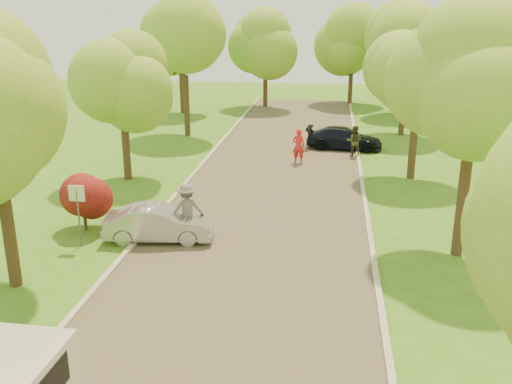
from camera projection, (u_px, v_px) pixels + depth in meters
The scene contains 21 objects.
ground at pixel (227, 317), 15.03m from camera, with size 100.00×100.00×0.00m, color #436A19.
road at pixel (264, 214), 22.58m from camera, with size 8.00×60.00×0.01m, color #4C4438.
curb_left at pixel (164, 208), 23.07m from camera, with size 0.18×60.00×0.12m, color #B2AD9E.
curb_right at pixel (367, 217), 22.05m from camera, with size 0.18×60.00×0.12m, color #B2AD9E.
street_sign at pixel (77, 203), 19.05m from camera, with size 0.55×0.06×2.17m.
red_shrub at pixel (83, 201), 20.67m from camera, with size 1.70×1.70×1.95m.
tree_l_midb at pixel (125, 82), 25.80m from camera, with size 4.30×4.20×6.62m.
tree_l_far at pixel (188, 48), 34.92m from camera, with size 4.92×4.80×7.79m.
tree_r_mida at pixel (483, 86), 17.17m from camera, with size 5.13×5.00×7.95m.
tree_r_midb at pixel (423, 75), 25.91m from camera, with size 4.51×4.40×7.01m.
tree_r_far at pixel (412, 42), 34.98m from camera, with size 5.33×5.20×8.34m.
tree_bg_a at pixel (183, 43), 42.81m from camera, with size 5.12×5.00×7.72m.
tree_bg_b at pixel (412, 40), 42.49m from camera, with size 5.12×5.00×7.95m.
tree_bg_c at pixel (268, 44), 45.92m from camera, with size 4.92×4.80×7.33m.
tree_bg_d at pixel (355, 40), 46.84m from camera, with size 5.12×5.00×7.72m.
silver_sedan at pixel (159, 224), 19.84m from camera, with size 1.32×3.77×1.24m, color #A3A2A7.
dark_sedan at pixel (344, 138), 32.87m from camera, with size 1.77×4.35×1.26m, color black.
longboard at pixel (188, 235), 20.24m from camera, with size 0.57×1.00×0.11m.
skateboarder at pixel (187, 209), 19.95m from camera, with size 1.21×0.70×1.87m, color slate.
person_striped at pixel (299, 146), 29.77m from camera, with size 0.67×0.44×1.83m, color red.
person_olive at pixel (354, 141), 31.14m from camera, with size 0.83×0.65×1.72m, color #313821.
Camera 1 is at (2.51, -13.08, 7.75)m, focal length 40.00 mm.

